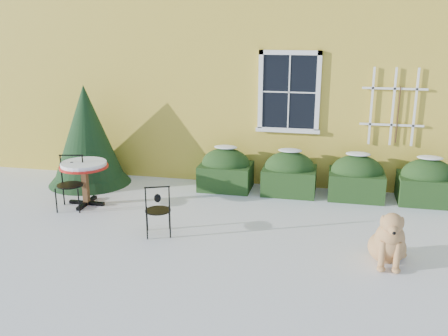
% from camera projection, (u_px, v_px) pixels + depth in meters
% --- Properties ---
extents(ground, '(80.00, 80.00, 0.00)m').
position_uv_depth(ground, '(211.00, 240.00, 7.88)').
color(ground, white).
rests_on(ground, ground).
extents(house, '(12.40, 8.40, 6.40)m').
position_uv_depth(house, '(271.00, 26.00, 13.55)').
color(house, yellow).
rests_on(house, ground).
extents(hedge_row, '(4.95, 0.80, 0.91)m').
position_uv_depth(hedge_row, '(322.00, 176.00, 9.82)').
color(hedge_row, black).
rests_on(hedge_row, ground).
extents(evergreen_shrub, '(1.73, 1.73, 2.09)m').
position_uv_depth(evergreen_shrub, '(88.00, 145.00, 10.47)').
color(evergreen_shrub, black).
rests_on(evergreen_shrub, ground).
extents(bistro_table, '(0.89, 0.89, 0.83)m').
position_uv_depth(bistro_table, '(84.00, 169.00, 9.23)').
color(bistro_table, black).
rests_on(bistro_table, ground).
extents(patio_chair_near, '(0.50, 0.49, 0.87)m').
position_uv_depth(patio_chair_near, '(158.00, 210.00, 7.94)').
color(patio_chair_near, black).
rests_on(patio_chair_near, ground).
extents(patio_chair_far, '(0.51, 0.51, 0.98)m').
position_uv_depth(patio_chair_far, '(70.00, 183.00, 9.11)').
color(patio_chair_far, black).
rests_on(patio_chair_far, ground).
extents(dog, '(0.57, 0.96, 0.86)m').
position_uv_depth(dog, '(389.00, 242.00, 7.00)').
color(dog, tan).
rests_on(dog, ground).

